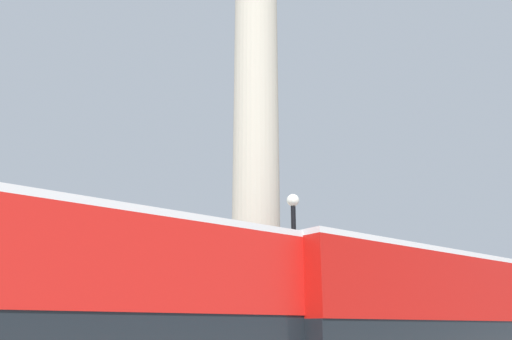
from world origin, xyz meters
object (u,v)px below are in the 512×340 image
monument_column (256,200)px  bus_b (74,336)px  bus_a (437,332)px  street_lamp (295,302)px

monument_column → bus_b: 10.70m
bus_a → monument_column: bearing=101.6°
bus_a → street_lamp: size_ratio=1.80×
bus_b → street_lamp: (6.55, 2.88, 0.80)m
monument_column → street_lamp: bearing=-105.4°
street_lamp → bus_a: bearing=-43.0°
bus_a → street_lamp: 3.72m
street_lamp → bus_b: bearing=-156.3°
bus_b → street_lamp: 7.20m
bus_b → street_lamp: street_lamp is taller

